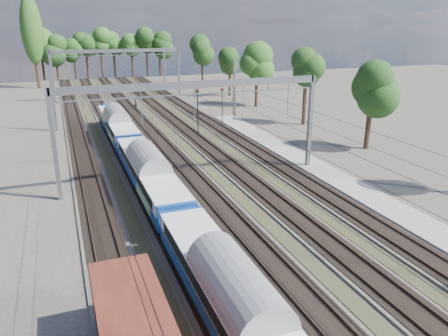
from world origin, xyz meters
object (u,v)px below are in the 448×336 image
object	(u,v)px
worker	(136,104)
signal_near	(198,106)
signal_far	(222,102)
emu_train	(150,170)

from	to	relation	value
worker	signal_near	xyz separation A→B (m)	(4.19, -21.00, 2.93)
signal_near	signal_far	xyz separation A→B (m)	(4.70, 3.89, -0.44)
worker	signal_near	bearing A→B (deg)	-176.46
signal_near	signal_far	size ratio (longest dim) A/B	1.13
worker	signal_near	size ratio (longest dim) A/B	0.28
worker	signal_near	world-z (taller)	signal_near
emu_train	signal_near	distance (m)	20.43
worker	emu_train	bearing A→B (deg)	164.16
emu_train	worker	distance (m)	39.33
signal_near	signal_far	distance (m)	6.12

